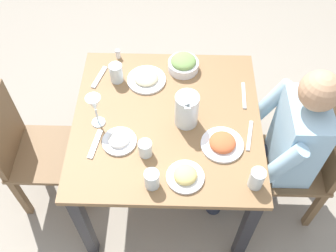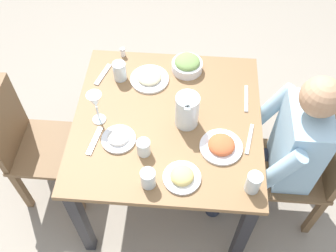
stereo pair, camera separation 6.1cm
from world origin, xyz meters
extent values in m
plane|color=gray|center=(0.00, 0.00, 0.00)|extent=(8.00, 8.00, 0.00)
cube|color=olive|center=(0.00, 0.00, 0.74)|extent=(0.98, 0.98, 0.03)
cube|color=#232328|center=(-0.43, -0.43, 0.36)|extent=(0.06, 0.06, 0.73)
cube|color=#232328|center=(0.43, -0.43, 0.36)|extent=(0.06, 0.06, 0.73)
cube|color=#232328|center=(-0.43, 0.43, 0.36)|extent=(0.06, 0.06, 0.73)
cube|color=#232328|center=(0.43, 0.43, 0.36)|extent=(0.06, 0.06, 0.73)
cube|color=brown|center=(-0.23, -0.88, 0.21)|extent=(0.04, 0.04, 0.42)
cube|color=brown|center=(0.11, -0.88, 0.21)|extent=(0.04, 0.04, 0.42)
cube|color=brown|center=(-0.23, -0.54, 0.21)|extent=(0.04, 0.04, 0.42)
cube|color=brown|center=(0.11, -0.54, 0.21)|extent=(0.04, 0.04, 0.42)
cube|color=brown|center=(-0.06, -0.71, 0.43)|extent=(0.40, 0.40, 0.03)
cube|color=brown|center=(0.15, 0.88, 0.21)|extent=(0.04, 0.04, 0.42)
cube|color=brown|center=(-0.19, 0.88, 0.21)|extent=(0.04, 0.04, 0.42)
cube|color=brown|center=(0.15, 0.54, 0.21)|extent=(0.04, 0.04, 0.42)
cube|color=brown|center=(-0.19, 0.54, 0.21)|extent=(0.04, 0.04, 0.42)
cube|color=brown|center=(-0.02, 0.71, 0.43)|extent=(0.40, 0.40, 0.03)
cube|color=brown|center=(-0.02, 0.89, 0.65)|extent=(0.38, 0.04, 0.42)
cube|color=#9EC6E0|center=(-0.06, -0.68, 0.69)|extent=(0.32, 0.20, 0.50)
sphere|color=tan|center=(-0.06, -0.68, 1.06)|extent=(0.19, 0.19, 0.19)
cylinder|color=#2D3342|center=(-0.14, -0.49, 0.41)|extent=(0.11, 0.38, 0.11)
cylinder|color=#2D3342|center=(-0.14, -0.30, 0.22)|extent=(0.10, 0.10, 0.44)
cylinder|color=#9EC6E0|center=(-0.26, -0.54, 0.72)|extent=(0.08, 0.23, 0.37)
cylinder|color=#2D3342|center=(0.03, -0.49, 0.41)|extent=(0.11, 0.38, 0.11)
cylinder|color=#2D3342|center=(0.03, -0.30, 0.22)|extent=(0.10, 0.10, 0.44)
cylinder|color=#9EC6E0|center=(0.14, -0.54, 0.72)|extent=(0.08, 0.23, 0.37)
cylinder|color=silver|center=(-0.01, -0.10, 0.85)|extent=(0.12, 0.12, 0.19)
cube|color=silver|center=(0.06, -0.10, 0.86)|extent=(0.02, 0.02, 0.11)
cube|color=silver|center=(-0.07, -0.10, 0.94)|extent=(0.04, 0.03, 0.02)
cylinder|color=white|center=(0.37, -0.08, 0.79)|extent=(0.17, 0.17, 0.05)
ellipsoid|color=#759951|center=(0.37, -0.08, 0.82)|extent=(0.14, 0.14, 0.06)
cylinder|color=white|center=(0.27, 0.12, 0.77)|extent=(0.22, 0.22, 0.01)
ellipsoid|color=#B7AD89|center=(0.27, 0.12, 0.78)|extent=(0.13, 0.13, 0.04)
cylinder|color=white|center=(-0.34, -0.10, 0.77)|extent=(0.18, 0.18, 0.01)
ellipsoid|color=#E0C670|center=(-0.34, -0.10, 0.79)|extent=(0.11, 0.11, 0.06)
cylinder|color=white|center=(-0.15, 0.23, 0.77)|extent=(0.17, 0.17, 0.01)
ellipsoid|color=white|center=(-0.15, 0.23, 0.78)|extent=(0.11, 0.11, 0.04)
cylinder|color=white|center=(-0.16, -0.28, 0.77)|extent=(0.21, 0.21, 0.01)
ellipsoid|color=#CC5B33|center=(-0.16, -0.28, 0.79)|extent=(0.13, 0.13, 0.06)
cylinder|color=silver|center=(-0.21, 0.10, 0.80)|extent=(0.07, 0.07, 0.09)
cylinder|color=silver|center=(-0.37, -0.42, 0.81)|extent=(0.07, 0.07, 0.11)
cylinder|color=silver|center=(0.27, 0.29, 0.81)|extent=(0.07, 0.07, 0.11)
cylinder|color=silver|center=(-0.38, 0.06, 0.81)|extent=(0.07, 0.07, 0.10)
cylinder|color=silver|center=(-0.03, 0.35, 0.76)|extent=(0.07, 0.07, 0.01)
cylinder|color=silver|center=(-0.03, 0.35, 0.81)|extent=(0.01, 0.01, 0.10)
cone|color=silver|center=(-0.03, 0.35, 0.91)|extent=(0.08, 0.08, 0.09)
cylinder|color=white|center=(0.45, 0.30, 0.78)|extent=(0.03, 0.03, 0.04)
cylinder|color=#B2B2B7|center=(0.45, 0.30, 0.81)|extent=(0.03, 0.03, 0.01)
cube|color=silver|center=(-0.17, 0.35, 0.76)|extent=(0.17, 0.06, 0.01)
cube|color=silver|center=(-0.10, -0.42, 0.76)|extent=(0.18, 0.05, 0.01)
cube|color=silver|center=(0.29, 0.39, 0.76)|extent=(0.17, 0.07, 0.01)
cube|color=silver|center=(0.17, -0.41, 0.76)|extent=(0.19, 0.03, 0.01)
camera|label=1|loc=(-1.23, -0.04, 2.35)|focal=41.37mm
camera|label=2|loc=(-1.23, -0.10, 2.35)|focal=41.37mm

